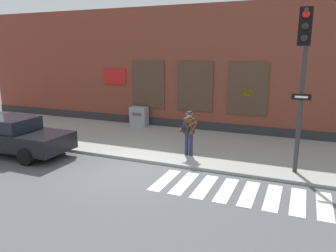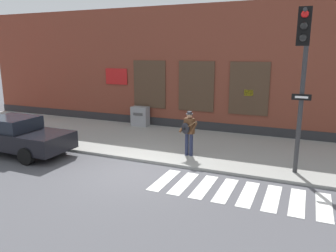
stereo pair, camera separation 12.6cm
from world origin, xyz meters
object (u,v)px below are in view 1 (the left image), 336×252
at_px(traffic_light, 303,70).
at_px(red_car, 16,136).
at_px(busker, 188,131).
at_px(utility_box, 139,116).

bearing_deg(traffic_light, red_car, -176.06).
xyz_separation_m(red_car, traffic_light, (10.62, 0.73, 2.85)).
distance_m(busker, traffic_light, 4.92).
distance_m(red_car, utility_box, 6.66).
bearing_deg(red_car, traffic_light, 3.94).
distance_m(red_car, busker, 7.03).
distance_m(busker, utility_box, 5.86).
height_order(red_car, busker, busker).
height_order(red_car, utility_box, red_car).
xyz_separation_m(red_car, busker, (6.66, 2.23, 0.35)).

